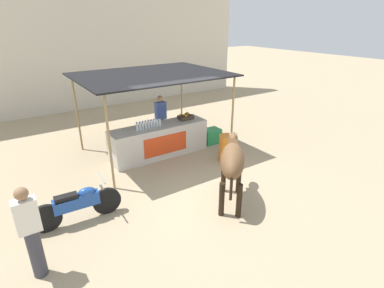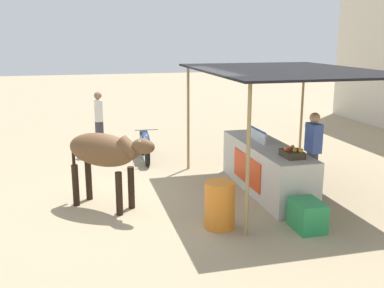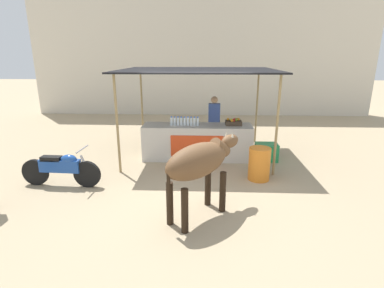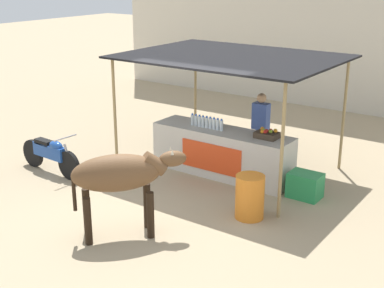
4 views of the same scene
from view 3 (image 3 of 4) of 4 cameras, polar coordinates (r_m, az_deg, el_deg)
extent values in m
plane|color=tan|center=(6.48, 0.46, -9.14)|extent=(60.00, 60.00, 0.00)
cube|color=beige|center=(14.69, 1.83, 18.69)|extent=(16.00, 0.50, 6.69)
cube|color=beige|center=(8.37, 1.02, 0.41)|extent=(3.00, 0.80, 0.96)
cube|color=red|center=(7.97, 0.94, -0.41)|extent=(1.40, 0.02, 0.58)
cube|color=black|center=(8.34, 1.15, 13.91)|extent=(4.20, 3.20, 0.04)
cylinder|color=#997F51|center=(7.38, -14.06, 3.56)|extent=(0.06, 0.06, 2.42)
cylinder|color=#997F51|center=(7.27, 15.88, 3.23)|extent=(0.06, 0.06, 2.42)
cylinder|color=#997F51|center=(10.12, -9.52, 7.27)|extent=(0.06, 0.06, 2.42)
cylinder|color=#997F51|center=(10.04, 12.25, 7.05)|extent=(0.06, 0.06, 2.42)
cylinder|color=silver|center=(8.22, -3.93, 4.33)|extent=(0.07, 0.07, 0.22)
cylinder|color=blue|center=(8.20, -3.95, 5.18)|extent=(0.04, 0.04, 0.03)
cylinder|color=silver|center=(8.21, -3.31, 4.32)|extent=(0.07, 0.07, 0.22)
cylinder|color=blue|center=(8.19, -3.32, 5.18)|extent=(0.04, 0.04, 0.03)
cylinder|color=silver|center=(8.20, -2.68, 4.32)|extent=(0.07, 0.07, 0.22)
cylinder|color=blue|center=(8.18, -2.69, 5.18)|extent=(0.04, 0.04, 0.03)
cylinder|color=silver|center=(8.20, -2.05, 4.32)|extent=(0.07, 0.07, 0.22)
cylinder|color=blue|center=(8.17, -2.06, 5.17)|extent=(0.04, 0.04, 0.03)
cylinder|color=silver|center=(8.19, -1.42, 4.31)|extent=(0.07, 0.07, 0.22)
cylinder|color=blue|center=(8.16, -1.43, 5.17)|extent=(0.04, 0.04, 0.03)
cylinder|color=silver|center=(8.18, -0.79, 4.31)|extent=(0.07, 0.07, 0.22)
cylinder|color=blue|center=(8.16, -0.80, 5.16)|extent=(0.04, 0.04, 0.03)
cylinder|color=silver|center=(8.18, -0.16, 4.30)|extent=(0.07, 0.07, 0.22)
cylinder|color=blue|center=(8.15, -0.16, 5.16)|extent=(0.04, 0.04, 0.03)
cylinder|color=silver|center=(8.17, 0.47, 4.30)|extent=(0.07, 0.07, 0.22)
cylinder|color=blue|center=(8.15, 0.47, 5.15)|extent=(0.04, 0.04, 0.03)
cylinder|color=silver|center=(8.17, 1.10, 4.29)|extent=(0.07, 0.07, 0.22)
cylinder|color=blue|center=(8.15, 1.11, 5.15)|extent=(0.04, 0.04, 0.03)
cube|color=#3F3326|center=(8.32, 7.90, 3.99)|extent=(0.44, 0.32, 0.12)
sphere|color=#B21E19|center=(8.22, 7.97, 4.46)|extent=(0.08, 0.08, 0.08)
sphere|color=orange|center=(8.40, 8.84, 4.69)|extent=(0.08, 0.08, 0.08)
sphere|color=orange|center=(8.36, 6.88, 4.71)|extent=(0.08, 0.08, 0.08)
sphere|color=#B21E19|center=(8.37, 8.22, 4.67)|extent=(0.08, 0.08, 0.08)
sphere|color=orange|center=(8.20, 7.63, 4.44)|extent=(0.08, 0.08, 0.08)
sphere|color=#8CB22D|center=(8.31, 8.41, 4.58)|extent=(0.08, 0.08, 0.08)
sphere|color=#8CB22D|center=(8.42, 8.70, 4.72)|extent=(0.08, 0.08, 0.08)
sphere|color=#B21E19|center=(8.29, 7.93, 4.56)|extent=(0.08, 0.08, 0.08)
sphere|color=#8CB22D|center=(8.29, 7.51, 4.58)|extent=(0.08, 0.08, 0.08)
cylinder|color=#383842|center=(9.10, 4.15, 1.45)|extent=(0.22, 0.22, 0.88)
cube|color=#3F59A5|center=(8.94, 4.25, 5.91)|extent=(0.34, 0.20, 0.56)
sphere|color=tan|center=(8.88, 4.30, 8.38)|extent=(0.20, 0.20, 0.20)
cube|color=#268C4C|center=(8.51, 13.96, -1.50)|extent=(0.60, 0.44, 0.48)
cylinder|color=orange|center=(7.14, 12.69, -3.70)|extent=(0.50, 0.50, 0.77)
ellipsoid|color=brown|center=(5.11, 1.05, -3.23)|extent=(1.32, 1.39, 0.60)
cylinder|color=black|center=(5.82, 3.03, -8.01)|extent=(0.12, 0.12, 0.78)
cylinder|color=black|center=(5.62, 5.86, -9.06)|extent=(0.12, 0.12, 0.78)
cylinder|color=black|center=(5.20, -4.25, -11.23)|extent=(0.12, 0.12, 0.78)
cylinder|color=black|center=(4.97, -1.39, -12.63)|extent=(0.12, 0.12, 0.78)
cylinder|color=brown|center=(5.51, 5.30, -0.68)|extent=(0.48, 0.49, 0.41)
ellipsoid|color=brown|center=(5.72, 7.22, 0.54)|extent=(0.46, 0.47, 0.26)
cone|color=beige|center=(5.71, 6.59, 1.99)|extent=(0.05, 0.05, 0.10)
cone|color=beige|center=(5.62, 7.71, 1.73)|extent=(0.05, 0.05, 0.10)
cylinder|color=black|center=(4.79, -4.48, -8.20)|extent=(0.06, 0.06, 0.60)
cylinder|color=black|center=(6.99, -19.35, -5.46)|extent=(0.60, 0.11, 0.60)
cylinder|color=black|center=(7.56, -27.66, -4.79)|extent=(0.60, 0.11, 0.60)
cube|color=#1E4799|center=(7.20, -23.83, -3.79)|extent=(0.91, 0.23, 0.28)
ellipsoid|color=#1E4799|center=(7.04, -22.42, -2.68)|extent=(0.37, 0.22, 0.20)
cube|color=black|center=(7.24, -25.23, -2.52)|extent=(0.45, 0.20, 0.10)
cylinder|color=#99999E|center=(6.82, -20.19, -0.91)|extent=(0.06, 0.55, 0.03)
cylinder|color=#99999E|center=(6.93, -19.65, -3.91)|extent=(0.20, 0.06, 0.49)
camera|label=1|loc=(4.25, -85.71, 16.86)|focal=28.00mm
camera|label=2|loc=(8.99, 64.16, 8.96)|focal=42.00mm
camera|label=4|loc=(5.54, 104.77, 10.06)|focal=50.00mm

